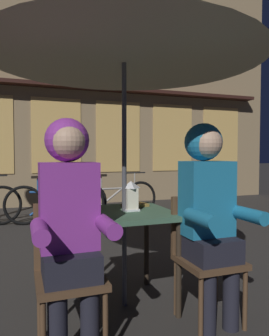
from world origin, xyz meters
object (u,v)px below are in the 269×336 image
patio_umbrella (124,38)px  chair_right (204,250)px  person_left_hooded (69,210)px  bicycle_fourth (116,199)px  bicycle_third (55,203)px  person_right_hooded (209,202)px  chair_left (69,266)px  lantern (131,195)px  book (135,205)px  cafe_table (124,224)px

patio_umbrella → chair_right: patio_umbrella is taller
person_left_hooded → bicycle_fourth: size_ratio=0.84×
bicycle_third → chair_right: bearing=-79.0°
patio_umbrella → person_left_hooded: size_ratio=1.65×
patio_umbrella → person_right_hooded: size_ratio=1.65×
chair_left → bicycle_third: (0.27, 3.54, -0.14)m
lantern → book: bearing=61.0°
person_right_hooded → bicycle_third: bearing=100.8°
person_right_hooded → bicycle_fourth: (0.42, 3.72, -0.50)m
cafe_table → person_left_hooded: 0.67m
bicycle_fourth → book: bearing=-103.4°
lantern → chair_left: lantern is taller
chair_left → chair_right: (0.96, 0.00, 0.00)m
lantern → chair_left: 0.75m
lantern → chair_left: size_ratio=0.27×
bicycle_fourth → book: size_ratio=8.38×
bicycle_third → bicycle_fourth: (1.10, 0.12, 0.00)m
book → patio_umbrella: bearing=-139.1°
person_right_hooded → bicycle_fourth: 3.77m
bicycle_third → book: bicycle_third is taller
book → person_left_hooded: bearing=-144.8°
chair_right → bicycle_third: size_ratio=0.52×
bicycle_fourth → patio_umbrella: bearing=-105.2°
bicycle_fourth → book: (-0.74, -3.11, 0.41)m
lantern → cafe_table: bearing=-177.0°
patio_umbrella → chair_left: size_ratio=2.66×
person_right_hooded → bicycle_fourth: size_ratio=0.84×
chair_left → chair_right: same height
chair_left → person_left_hooded: bearing=-90.0°
chair_left → patio_umbrella: bearing=37.5°
person_left_hooded → person_right_hooded: bearing=0.0°
bicycle_fourth → bicycle_third: bearing=-173.6°
bicycle_third → person_left_hooded: bearing=-94.4°
person_right_hooded → lantern: bearing=134.7°
chair_left → bicycle_third: chair_left is taller
chair_right → bicycle_third: chair_right is taller
lantern → person_right_hooded: size_ratio=0.17×
patio_umbrella → book: 1.33m
cafe_table → chair_right: chair_right is taller
lantern → person_right_hooded: person_right_hooded is taller
cafe_table → chair_left: (-0.48, -0.37, -0.15)m
patio_umbrella → person_right_hooded: bearing=-41.6°
chair_left → book: 0.88m
bicycle_fourth → person_right_hooded: bearing=-96.4°
person_right_hooded → bicycle_third: (-0.69, 3.59, -0.50)m
patio_umbrella → bicycle_fourth: (0.90, 3.29, -1.71)m
patio_umbrella → bicycle_fourth: 3.82m
bicycle_fourth → lantern: bearing=-104.3°
book → lantern: bearing=-127.4°
bicycle_third → book: size_ratio=8.38×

